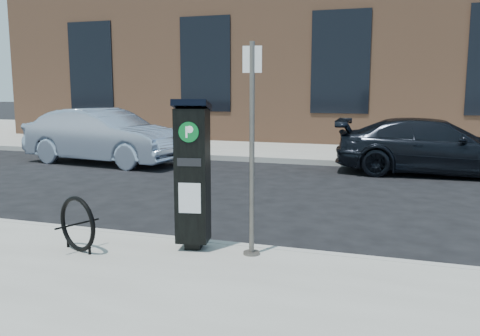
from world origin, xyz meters
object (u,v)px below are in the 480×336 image
at_px(car_silver, 104,136).
at_px(car_dark, 434,147).
at_px(parking_kiosk, 193,173).
at_px(bike_rack, 77,224).
at_px(sign_pole, 252,152).

distance_m(car_silver, car_dark, 8.82).
height_order(parking_kiosk, bike_rack, parking_kiosk).
distance_m(bike_rack, car_dark, 9.36).
relative_size(bike_rack, car_dark, 0.14).
distance_m(parking_kiosk, car_silver, 8.84).
distance_m(parking_kiosk, sign_pole, 0.80).
bearing_deg(car_dark, sign_pole, 160.92).
relative_size(sign_pole, car_silver, 0.53).
bearing_deg(bike_rack, parking_kiosk, 42.62).
xyz_separation_m(sign_pole, bike_rack, (-2.04, -0.55, -0.90)).
xyz_separation_m(parking_kiosk, car_silver, (-5.70, 6.75, -0.32)).
xyz_separation_m(parking_kiosk, car_dark, (3.06, 7.75, -0.40)).
bearing_deg(car_silver, bike_rack, -141.77).
height_order(bike_rack, car_silver, car_silver).
relative_size(parking_kiosk, bike_rack, 2.68).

